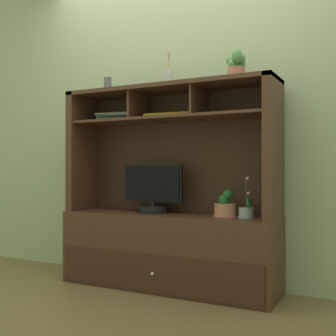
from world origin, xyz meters
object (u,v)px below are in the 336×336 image
at_px(potted_succulent, 236,67).
at_px(potted_orchid, 246,212).
at_px(diffuser_bottle, 169,79).
at_px(potted_fern, 225,207).
at_px(ceramic_vase, 108,85).
at_px(magazine_stack_centre, 118,117).
at_px(tv_monitor, 153,192).
at_px(magazine_stack_left, 172,116).
at_px(media_console, 168,227).

bearing_deg(potted_succulent, potted_orchid, 6.30).
bearing_deg(diffuser_bottle, potted_fern, -1.43).
distance_m(potted_fern, ceramic_vase, 1.35).
xyz_separation_m(potted_orchid, magazine_stack_centre, (-1.07, 0.05, 0.70)).
xyz_separation_m(magazine_stack_centre, potted_succulent, (1.00, -0.05, 0.29)).
height_order(potted_orchid, ceramic_vase, ceramic_vase).
xyz_separation_m(tv_monitor, potted_succulent, (0.66, -0.00, 0.88)).
height_order(tv_monitor, potted_orchid, tv_monitor).
distance_m(diffuser_bottle, ceramic_vase, 0.53).
relative_size(tv_monitor, ceramic_vase, 4.23).
distance_m(magazine_stack_left, diffuser_bottle, 0.28).
xyz_separation_m(diffuser_bottle, ceramic_vase, (-0.53, -0.03, -0.00)).
height_order(media_console, potted_succulent, potted_succulent).
bearing_deg(potted_orchid, potted_succulent, -173.70).
height_order(potted_fern, magazine_stack_centre, magazine_stack_centre).
distance_m(media_console, potted_orchid, 0.61).
height_order(potted_fern, diffuser_bottle, diffuser_bottle).
bearing_deg(potted_orchid, magazine_stack_centre, 177.55).
distance_m(magazine_stack_left, magazine_stack_centre, 0.48).
xyz_separation_m(potted_orchid, potted_succulent, (-0.07, -0.01, 0.99)).
xyz_separation_m(media_console, ceramic_vase, (-0.53, -0.03, 1.10)).
bearing_deg(magazine_stack_left, potted_succulent, -6.65).
relative_size(magazine_stack_centre, diffuser_bottle, 1.36).
bearing_deg(diffuser_bottle, potted_orchid, -1.65).
distance_m(media_console, magazine_stack_centre, 0.97).
bearing_deg(tv_monitor, media_console, 5.98).
bearing_deg(potted_orchid, tv_monitor, -179.79).
height_order(tv_monitor, magazine_stack_centre, magazine_stack_centre).
xyz_separation_m(potted_fern, potted_succulent, (0.08, -0.01, 0.96)).
relative_size(magazine_stack_left, ceramic_vase, 3.36).
distance_m(tv_monitor, potted_orchid, 0.73).
relative_size(potted_orchid, diffuser_bottle, 1.09).
distance_m(potted_orchid, diffuser_bottle, 1.13).
distance_m(potted_fern, potted_succulent, 0.97).
xyz_separation_m(potted_fern, diffuser_bottle, (-0.45, 0.01, 0.93)).
distance_m(magazine_stack_centre, potted_succulent, 1.04).
distance_m(tv_monitor, potted_succulent, 1.10).
height_order(magazine_stack_left, potted_succulent, potted_succulent).
bearing_deg(potted_succulent, ceramic_vase, -179.44).
distance_m(potted_fern, magazine_stack_left, 0.79).
bearing_deg(potted_succulent, magazine_stack_left, 173.35).
distance_m(tv_monitor, magazine_stack_centre, 0.68).
relative_size(media_console, magazine_stack_centre, 4.64).
distance_m(tv_monitor, magazine_stack_left, 0.59).
bearing_deg(media_console, potted_succulent, -1.96).
distance_m(tv_monitor, potted_fern, 0.58).
bearing_deg(magazine_stack_centre, media_console, -4.26).
xyz_separation_m(potted_orchid, magazine_stack_left, (-0.59, 0.05, 0.69)).
relative_size(tv_monitor, potted_orchid, 1.73).
bearing_deg(potted_fern, ceramic_vase, -178.60).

